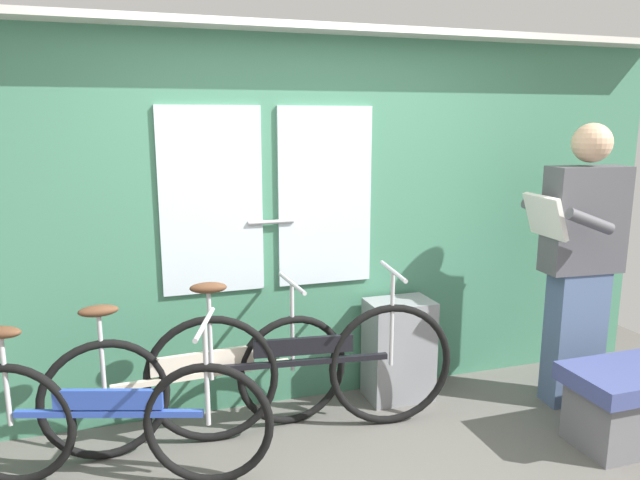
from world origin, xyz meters
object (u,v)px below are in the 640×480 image
(bicycle_leaning_behind, at_px, (108,420))
(bench_seat_corner, at_px, (629,404))
(bicycle_by_pole, at_px, (202,380))
(passenger_reading_newspaper, at_px, (580,260))
(trash_bin_by_wall, at_px, (399,350))
(bicycle_near_door, at_px, (303,368))

(bicycle_leaning_behind, bearing_deg, bench_seat_corner, 7.48)
(bicycle_by_pole, distance_m, passenger_reading_newspaper, 2.39)
(passenger_reading_newspaper, xyz_separation_m, bench_seat_corner, (-0.05, -0.52, -0.70))
(trash_bin_by_wall, bearing_deg, bicycle_near_door, -161.74)
(passenger_reading_newspaper, relative_size, bench_seat_corner, 2.54)
(bicycle_leaning_behind, distance_m, trash_bin_by_wall, 1.82)
(bicycle_near_door, xyz_separation_m, bench_seat_corner, (1.70, -0.68, -0.16))
(bicycle_by_pole, relative_size, trash_bin_by_wall, 2.61)
(bicycle_near_door, bearing_deg, passenger_reading_newspaper, 1.73)
(bicycle_by_pole, relative_size, bench_seat_corner, 2.46)
(bicycle_leaning_behind, bearing_deg, bicycle_by_pole, 46.91)
(passenger_reading_newspaper, distance_m, bench_seat_corner, 0.88)
(bicycle_by_pole, xyz_separation_m, bench_seat_corner, (2.26, -0.76, -0.12))
(bicycle_leaning_behind, bearing_deg, passenger_reading_newspaper, 18.22)
(bicycle_leaning_behind, xyz_separation_m, bicycle_by_pole, (0.49, 0.28, 0.01))
(trash_bin_by_wall, relative_size, bench_seat_corner, 0.94)
(bicycle_by_pole, bearing_deg, bench_seat_corner, -22.13)
(bicycle_by_pole, bearing_deg, trash_bin_by_wall, 3.20)
(bench_seat_corner, bearing_deg, passenger_reading_newspaper, 84.72)
(bicycle_leaning_behind, xyz_separation_m, bench_seat_corner, (2.75, -0.48, -0.11))
(bicycle_leaning_behind, height_order, trash_bin_by_wall, bicycle_leaning_behind)
(bicycle_near_door, distance_m, bicycle_leaning_behind, 1.07)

